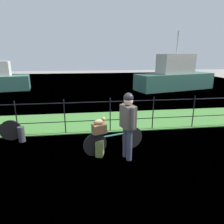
% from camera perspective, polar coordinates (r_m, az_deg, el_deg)
% --- Properties ---
extents(ground_plane, '(60.00, 60.00, 0.00)m').
position_cam_1_polar(ground_plane, '(4.94, 2.70, -14.57)').
color(ground_plane, gray).
extents(grass_strip, '(27.00, 2.40, 0.03)m').
position_cam_1_polar(grass_strip, '(7.83, -1.50, -2.55)').
color(grass_strip, '#478438').
rests_on(grass_strip, ground).
extents(harbor_water, '(30.00, 30.00, 0.00)m').
position_cam_1_polar(harbor_water, '(14.48, -4.50, 6.05)').
color(harbor_water, slate).
rests_on(harbor_water, ground).
extents(iron_fence, '(18.04, 0.04, 1.15)m').
position_cam_1_polar(iron_fence, '(6.63, -0.54, -0.16)').
color(iron_fence, black).
rests_on(iron_fence, ground).
extents(bicycle_main, '(1.66, 0.52, 0.62)m').
position_cam_1_polar(bicycle_main, '(5.32, 0.46, -8.20)').
color(bicycle_main, black).
rests_on(bicycle_main, ground).
extents(wooden_crate, '(0.39, 0.36, 0.23)m').
position_cam_1_polar(wooden_crate, '(5.02, -3.74, -4.77)').
color(wooden_crate, brown).
rests_on(wooden_crate, bicycle_main).
extents(terrier_dog, '(0.32, 0.21, 0.18)m').
position_cam_1_polar(terrier_dog, '(4.97, -3.51, -2.68)').
color(terrier_dog, tan).
rests_on(terrier_dog, wooden_crate).
extents(cyclist_person, '(0.36, 0.52, 1.68)m').
position_cam_1_polar(cyclist_person, '(4.77, 4.61, -2.50)').
color(cyclist_person, '#383D51').
rests_on(cyclist_person, ground).
extents(backpack_on_paving, '(0.25, 0.32, 0.40)m').
position_cam_1_polar(backpack_on_paving, '(5.21, -3.53, -10.39)').
color(backpack_on_paving, olive).
rests_on(backpack_on_paving, ground).
extents(mooring_bollard, '(0.20, 0.20, 0.47)m').
position_cam_1_polar(mooring_bollard, '(6.55, -24.65, -5.87)').
color(mooring_bollard, '#38383D').
rests_on(mooring_bollard, ground).
extents(moored_boat_mid, '(6.35, 3.32, 4.19)m').
position_cam_1_polar(moored_boat_mid, '(15.83, 17.62, 9.65)').
color(moored_boat_mid, '#336656').
rests_on(moored_boat_mid, ground).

